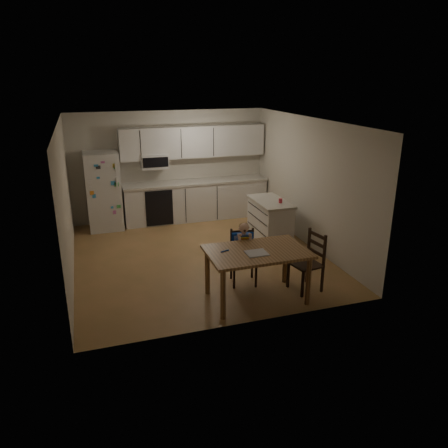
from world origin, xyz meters
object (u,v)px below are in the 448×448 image
Objects in this scene: refrigerator at (104,191)px; dining_table at (257,257)px; red_cup at (280,201)px; kitchen_island at (270,221)px; chair_booster at (243,246)px; chair_side at (311,257)px.

refrigerator is 1.14× the size of dining_table.
refrigerator is 3.85m from red_cup.
refrigerator is 4.51m from dining_table.
red_cup reaches higher than kitchen_island.
red_cup is 0.06× the size of dining_table.
chair_booster is 1.09m from chair_side.
dining_table is at bearing -118.14° from kitchen_island.
chair_side is (-0.24, -2.15, 0.10)m from kitchen_island.
chair_side is (0.94, -0.55, -0.09)m from chair_booster.
refrigerator is 1.79× the size of chair_side.
chair_side is (0.94, 0.07, -0.15)m from dining_table.
refrigerator is 3.97m from chair_booster.
red_cup is at bearing 159.98° from chair_side.
chair_booster is 1.10× the size of chair_side.
kitchen_island is at bearing 64.96° from chair_booster.
red_cup is (3.26, -2.05, 0.05)m from refrigerator.
refrigerator is at bearing 149.70° from kitchen_island.
kitchen_island is (3.15, -1.84, -0.42)m from refrigerator.
red_cup is 2.40m from dining_table.
kitchen_island is 0.53m from red_cup.
chair_side is at bearing -100.42° from red_cup.
kitchen_island is at bearing 61.86° from dining_table.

